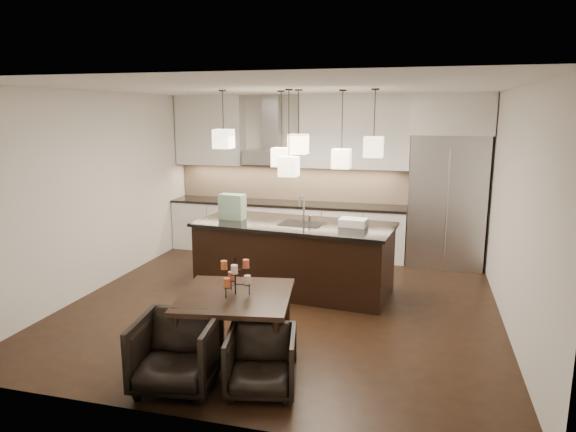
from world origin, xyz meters
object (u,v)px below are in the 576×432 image
(refrigerator, at_px, (446,201))
(dining_table, at_px, (236,325))
(armchair_right, at_px, (261,361))
(armchair_left, at_px, (176,353))
(island_body, at_px, (294,258))

(refrigerator, bearing_deg, dining_table, -118.99)
(refrigerator, xyz_separation_m, dining_table, (-2.19, -3.95, -0.74))
(refrigerator, height_order, armchair_right, refrigerator)
(refrigerator, relative_size, armchair_right, 3.37)
(armchair_left, bearing_deg, island_body, 74.33)
(refrigerator, distance_m, island_body, 2.86)
(dining_table, relative_size, armchair_right, 1.76)
(refrigerator, height_order, dining_table, refrigerator)
(island_body, xyz_separation_m, dining_table, (-0.09, -2.11, -0.13))
(dining_table, xyz_separation_m, armchair_right, (0.47, -0.61, -0.05))
(armchair_left, relative_size, armchair_right, 1.17)
(armchair_left, bearing_deg, refrigerator, 54.21)
(armchair_right, bearing_deg, dining_table, 115.73)
(island_body, relative_size, armchair_left, 3.58)
(armchair_right, bearing_deg, armchair_left, 177.31)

